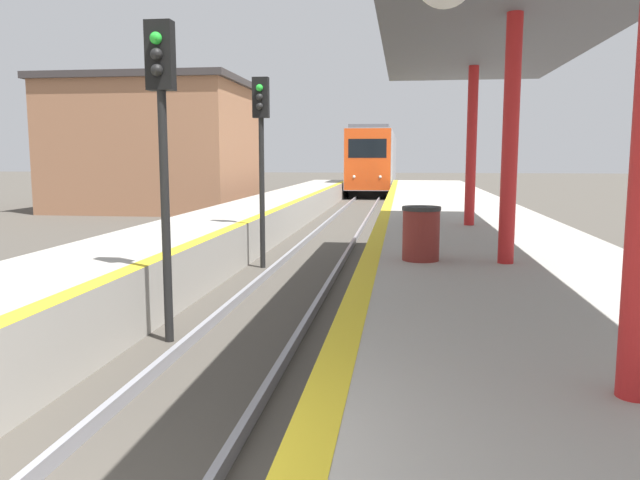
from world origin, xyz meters
TOP-DOWN VIEW (x-y plane):
  - train at (0.00, 46.16)m, footprint 2.84×23.06m
  - signal_near at (-1.08, 5.54)m, footprint 0.36×0.31m
  - signal_mid at (-1.08, 11.47)m, footprint 0.36×0.31m
  - station_canopy at (3.67, 6.83)m, footprint 3.89×15.75m
  - trash_bin at (2.42, 6.93)m, footprint 0.59×0.59m
  - station_building at (-9.83, 26.72)m, footprint 9.01×7.71m

SIDE VIEW (x-z plane):
  - trash_bin at x=2.42m, z-range 1.01..1.83m
  - train at x=0.00m, z-range 0.04..4.56m
  - signal_near at x=-1.08m, z-range 0.87..5.22m
  - signal_mid at x=-1.08m, z-range 0.87..5.22m
  - station_building at x=-9.83m, z-range 0.01..6.24m
  - station_canopy at x=3.67m, z-range 2.71..6.50m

